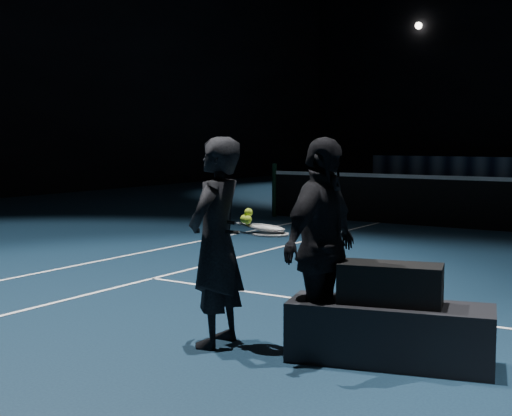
{
  "coord_description": "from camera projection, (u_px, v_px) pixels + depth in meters",
  "views": [
    {
      "loc": [
        1.32,
        -12.55,
        1.62
      ],
      "look_at": [
        -1.61,
        -8.05,
        1.09
      ],
      "focal_mm": 50.0,
      "sensor_mm": 36.0,
      "label": 1
    }
  ],
  "objects": [
    {
      "name": "wall_left",
      "position": [
        1.0,
        11.0,
        19.0
      ],
      "size": [
        0.0,
        36.0,
        36.0
      ],
      "primitive_type": "plane",
      "rotation": [
        1.57,
        0.0,
        1.57
      ],
      "color": "black",
      "rests_on": "ground"
    },
    {
      "name": "net_post_left",
      "position": [
        274.0,
        190.0,
        14.76
      ],
      "size": [
        0.1,
        0.1,
        1.1
      ],
      "primitive_type": "cylinder",
      "color": "black",
      "rests_on": "floor"
    },
    {
      "name": "player_bench",
      "position": [
        390.0,
        333.0,
        5.14
      ],
      "size": [
        1.53,
        0.84,
        0.44
      ],
      "primitive_type": "cube",
      "rotation": [
        0.0,
        0.0,
        0.26
      ],
      "color": "black",
      "rests_on": "floor"
    },
    {
      "name": "racket_bag",
      "position": [
        390.0,
        284.0,
        5.1
      ],
      "size": [
        0.78,
        0.49,
        0.29
      ],
      "primitive_type": "cube",
      "rotation": [
        0.0,
        0.0,
        0.26
      ],
      "color": "black",
      "rests_on": "player_bench"
    },
    {
      "name": "bag_signature",
      "position": [
        382.0,
        287.0,
        4.97
      ],
      "size": [
        0.33,
        0.09,
        0.1
      ],
      "primitive_type": "cube",
      "rotation": [
        0.0,
        0.0,
        0.26
      ],
      "color": "white",
      "rests_on": "racket_bag"
    },
    {
      "name": "player_a",
      "position": [
        216.0,
        242.0,
        5.53
      ],
      "size": [
        0.47,
        0.64,
        1.63
      ],
      "primitive_type": "imported",
      "rotation": [
        0.0,
        0.0,
        -1.43
      ],
      "color": "black",
      "rests_on": "floor"
    },
    {
      "name": "player_b",
      "position": [
        321.0,
        248.0,
        5.22
      ],
      "size": [
        0.4,
        0.96,
        1.63
      ],
      "primitive_type": "imported",
      "rotation": [
        0.0,
        0.0,
        1.57
      ],
      "color": "black",
      "rests_on": "floor"
    },
    {
      "name": "racket_lower",
      "position": [
        270.0,
        234.0,
        5.36
      ],
      "size": [
        0.71,
        0.35,
        0.03
      ],
      "primitive_type": null,
      "rotation": [
        0.0,
        0.0,
        0.2
      ],
      "color": "black",
      "rests_on": "player_a"
    },
    {
      "name": "racket_upper",
      "position": [
        266.0,
        228.0,
        5.41
      ],
      "size": [
        0.71,
        0.39,
        0.1
      ],
      "primitive_type": null,
      "rotation": [
        0.0,
        0.1,
        0.27
      ],
      "color": "black",
      "rests_on": "player_b"
    },
    {
      "name": "tennis_balls",
      "position": [
        247.0,
        217.0,
        5.42
      ],
      "size": [
        0.12,
        0.1,
        0.12
      ],
      "primitive_type": null,
      "color": "#A0C92A",
      "rests_on": "racket_upper"
    }
  ]
}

